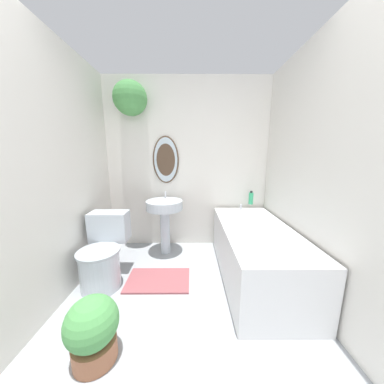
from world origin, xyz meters
The scene contains 9 objects.
wall_back centered at (-0.15, 2.38, 1.37)m, with size 2.41×0.43×2.40m.
wall_left centered at (-1.17, 1.19, 1.20)m, with size 0.06×2.50×2.40m.
wall_right centered at (1.17, 1.19, 1.20)m, with size 0.06×2.50×2.40m.
toilet centered at (-0.88, 1.47, 0.32)m, with size 0.41×0.62×0.72m.
pedestal_sink centered at (-0.31, 2.10, 0.59)m, with size 0.49×0.49×0.85m.
bathtub centered at (0.76, 1.55, 0.30)m, with size 0.73×1.55×0.66m.
shampoo_bottle centered at (0.90, 2.25, 0.75)m, with size 0.06×0.06×0.19m.
potted_plant centered at (-0.59, 0.66, 0.24)m, with size 0.33×0.33×0.45m.
bath_mat centered at (-0.31, 1.47, 0.01)m, with size 0.67×0.42×0.02m.
Camera 1 is at (0.05, -0.41, 1.35)m, focal length 18.00 mm.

